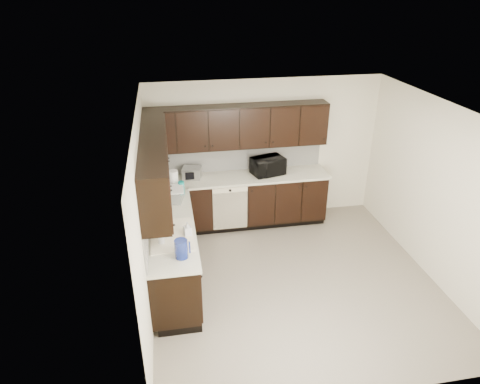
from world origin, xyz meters
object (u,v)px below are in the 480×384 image
microwave (268,166)px  blue_pitcher (181,249)px  toaster_oven (192,173)px  storage_bin (168,195)px  sink (172,240)px

microwave → blue_pitcher: microwave is taller
microwave → toaster_oven: (-1.28, 0.05, -0.05)m
microwave → toaster_oven: 1.28m
storage_bin → blue_pitcher: blue_pitcher is taller
storage_bin → blue_pitcher: size_ratio=1.87×
sink → microwave: microwave is taller
toaster_oven → storage_bin: bearing=-103.8°
sink → toaster_oven: 1.82m
toaster_oven → storage_bin: size_ratio=0.69×
blue_pitcher → storage_bin: bearing=85.6°
sink → storage_bin: size_ratio=1.85×
toaster_oven → blue_pitcher: blue_pitcher is taller
sink → microwave: (1.68, 1.72, 0.21)m
sink → blue_pitcher: size_ratio=3.47×
microwave → toaster_oven: size_ratio=1.73×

